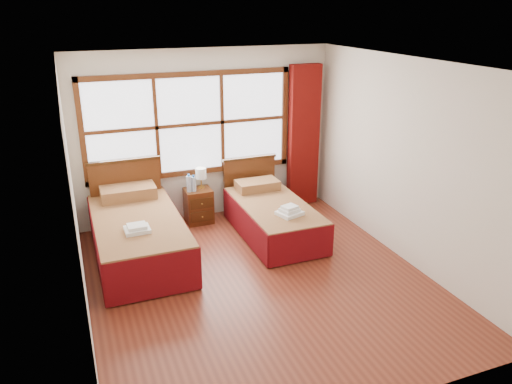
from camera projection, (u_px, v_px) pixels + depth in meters
name	position (u px, v px, depth m)	size (l,w,h in m)	color
floor	(260.00, 281.00, 6.12)	(4.50, 4.50, 0.00)	maroon
ceiling	(260.00, 64.00, 5.20)	(4.50, 4.50, 0.00)	white
wall_back	(206.00, 135.00, 7.63)	(4.00, 4.00, 0.00)	silver
wall_left	(74.00, 205.00, 4.99)	(4.50, 4.50, 0.00)	silver
wall_right	(406.00, 162.00, 6.34)	(4.50, 4.50, 0.00)	silver
window	(190.00, 125.00, 7.44)	(3.16, 0.06, 1.56)	white
curtain	(304.00, 136.00, 8.09)	(0.50, 0.16, 2.30)	maroon
bed_left	(138.00, 233.00, 6.62)	(1.12, 2.17, 1.09)	#3D210C
bed_right	(272.00, 216.00, 7.30)	(0.95, 1.97, 0.92)	#3D210C
nightstand	(199.00, 206.00, 7.69)	(0.40, 0.40, 0.53)	#572B13
towels_left	(137.00, 229.00, 6.08)	(0.30, 0.27, 0.09)	white
towels_right	(290.00, 211.00, 6.78)	(0.38, 0.35, 0.13)	white
lamp	(201.00, 174.00, 7.60)	(0.16, 0.16, 0.32)	gold
bottle_near	(189.00, 184.00, 7.47)	(0.07, 0.07, 0.28)	#ADC7DF
bottle_far	(194.00, 184.00, 7.49)	(0.07, 0.07, 0.26)	#ADC7DF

